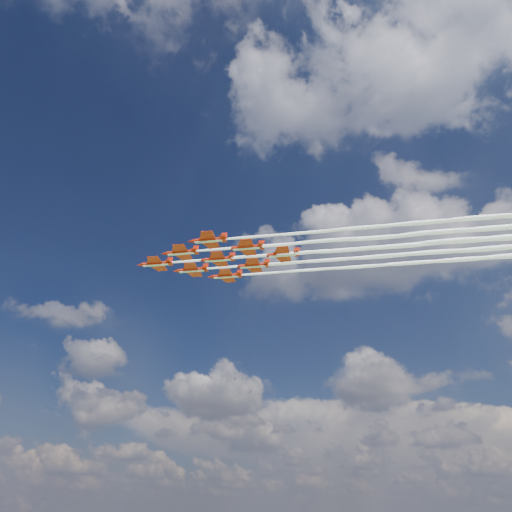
# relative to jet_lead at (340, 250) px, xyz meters

# --- Properties ---
(jet_lead) EXTENTS (121.48, 40.74, 3.02)m
(jet_lead) POSITION_rel_jet_lead_xyz_m (0.00, 0.00, 0.00)
(jet_lead) COLOR red
(jet_row2_port) EXTENTS (121.48, 40.74, 3.02)m
(jet_row2_port) POSITION_rel_jet_lead_xyz_m (11.69, -2.97, 0.00)
(jet_row2_port) COLOR red
(jet_row2_starb) EXTENTS (121.48, 40.74, 3.02)m
(jet_row2_starb) POSITION_rel_jet_lead_xyz_m (8.11, 8.93, 0.00)
(jet_row2_starb) COLOR red
(jet_row3_port) EXTENTS (121.48, 40.74, 3.02)m
(jet_row3_port) POSITION_rel_jet_lead_xyz_m (23.38, -5.94, 0.00)
(jet_row3_port) COLOR red
(jet_row3_centre) EXTENTS (121.48, 40.74, 3.02)m
(jet_row3_centre) POSITION_rel_jet_lead_xyz_m (19.80, 5.96, 0.00)
(jet_row3_centre) COLOR red
(jet_row3_starb) EXTENTS (121.48, 40.74, 3.02)m
(jet_row3_starb) POSITION_rel_jet_lead_xyz_m (16.22, 17.86, 0.00)
(jet_row3_starb) COLOR red
(jet_row4_port) EXTENTS (121.48, 40.74, 3.02)m
(jet_row4_port) POSITION_rel_jet_lead_xyz_m (31.49, 2.99, 0.00)
(jet_row4_port) COLOR red
(jet_row4_starb) EXTENTS (121.48, 40.74, 3.02)m
(jet_row4_starb) POSITION_rel_jet_lead_xyz_m (27.91, 14.89, 0.00)
(jet_row4_starb) COLOR red
(jet_tail) EXTENTS (121.48, 40.74, 3.02)m
(jet_tail) POSITION_rel_jet_lead_xyz_m (39.60, 11.92, 0.00)
(jet_tail) COLOR red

